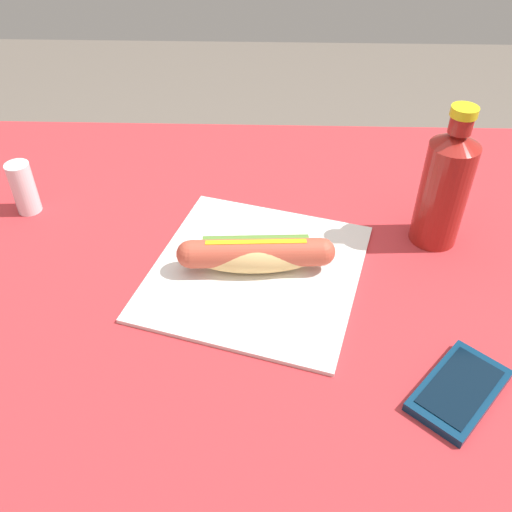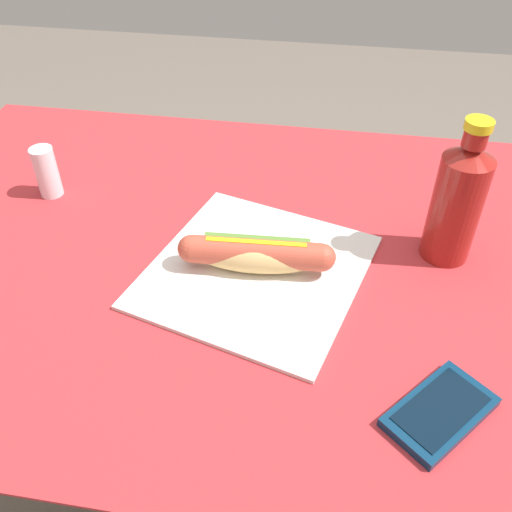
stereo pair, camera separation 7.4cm
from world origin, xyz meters
The scene contains 7 objects.
ground_plane centered at (0.00, 0.00, 0.00)m, with size 6.00×6.00×0.00m, color #6B6056.
dining_table centered at (0.00, 0.00, 0.63)m, with size 1.24×0.77×0.78m.
paper_wrapper centered at (-0.03, -0.04, 0.79)m, with size 0.27×0.28×0.01m, color silver.
hot_dog centered at (-0.03, -0.04, 0.82)m, with size 0.21×0.05×0.05m.
cell_phone centered at (0.20, -0.23, 0.79)m, with size 0.13×0.14×0.01m.
soda_bottle centered at (0.23, 0.04, 0.87)m, with size 0.07×0.07×0.21m.
salt_shaker centered at (-0.38, 0.09, 0.82)m, with size 0.04×0.04×0.08m, color silver.
Camera 1 is at (-0.01, -0.60, 1.30)m, focal length 39.41 mm.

